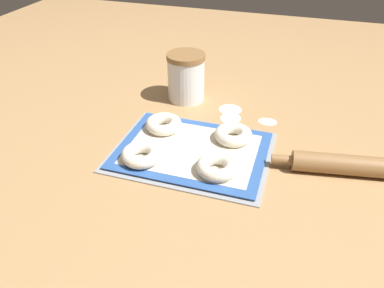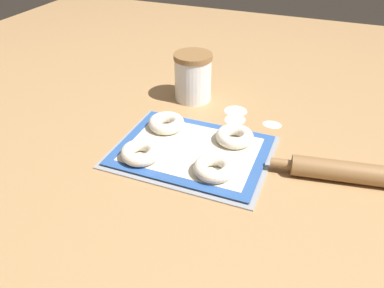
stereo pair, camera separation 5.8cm
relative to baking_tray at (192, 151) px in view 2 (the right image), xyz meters
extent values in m
plane|color=#A87F51|center=(0.02, -0.02, 0.00)|extent=(2.80, 2.80, 0.00)
cube|color=#93969B|center=(0.00, 0.00, 0.00)|extent=(0.41, 0.31, 0.01)
cube|color=#2D569E|center=(0.00, 0.00, 0.01)|extent=(0.38, 0.29, 0.00)
cube|color=beige|center=(0.00, 0.00, 0.01)|extent=(0.33, 0.24, 0.00)
torus|color=silver|center=(-0.11, -0.08, 0.02)|extent=(0.10, 0.10, 0.03)
torus|color=silver|center=(0.09, -0.07, 0.02)|extent=(0.10, 0.10, 0.03)
torus|color=silver|center=(-0.11, 0.07, 0.02)|extent=(0.10, 0.10, 0.03)
torus|color=silver|center=(0.09, 0.08, 0.02)|extent=(0.10, 0.10, 0.03)
cylinder|color=white|center=(-0.11, 0.29, 0.07)|extent=(0.12, 0.12, 0.14)
cylinder|color=olive|center=(-0.11, 0.29, 0.14)|extent=(0.12, 0.12, 0.02)
cylinder|color=olive|center=(0.45, 0.04, 0.02)|extent=(0.40, 0.11, 0.05)
cylinder|color=olive|center=(0.23, 0.01, 0.02)|extent=(0.05, 0.03, 0.02)
ellipsoid|color=white|center=(0.17, 0.22, 0.00)|extent=(0.06, 0.04, 0.00)
ellipsoid|color=white|center=(0.06, 0.21, 0.00)|extent=(0.06, 0.07, 0.00)
ellipsoid|color=white|center=(0.05, 0.26, 0.00)|extent=(0.07, 0.07, 0.00)
camera|label=1|loc=(0.24, -0.77, 0.57)|focal=35.00mm
camera|label=2|loc=(0.30, -0.75, 0.57)|focal=35.00mm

